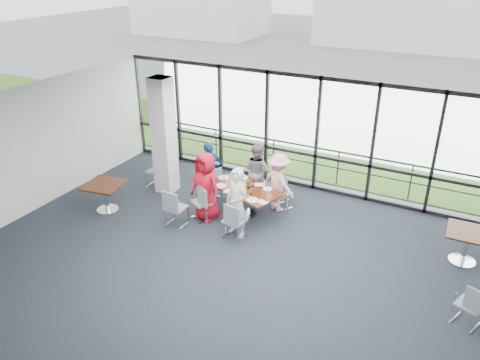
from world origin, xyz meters
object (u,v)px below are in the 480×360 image
at_px(structural_column, 164,137).
at_px(side_table_right, 468,236).
at_px(diner_far_left, 257,171).
at_px(diner_end, 210,171).
at_px(chair_main_fr, 283,193).
at_px(main_table, 246,193).
at_px(side_table_left, 105,188).
at_px(chair_main_fl, 260,184).
at_px(chair_spare_lb, 156,171).
at_px(diner_near_right, 237,203).
at_px(chair_main_nr, 235,221).
at_px(chair_main_nl, 203,202).
at_px(diner_near_left, 206,186).
at_px(chair_spare_la, 176,208).
at_px(chair_spare_r, 470,305).
at_px(chair_main_end, 210,184).
at_px(diner_far_right, 278,182).

relative_size(structural_column, side_table_right, 3.67).
relative_size(diner_far_left, diner_end, 0.99).
bearing_deg(chair_main_fr, main_table, 78.83).
bearing_deg(side_table_left, chair_main_fl, 37.47).
height_order(main_table, chair_spare_lb, chair_spare_lb).
bearing_deg(diner_near_right, chair_main_nr, -61.05).
relative_size(main_table, chair_main_nl, 2.16).
bearing_deg(chair_main_nr, chair_main_fl, 108.22).
relative_size(diner_end, chair_spare_lb, 1.74).
height_order(main_table, diner_near_right, diner_near_right).
distance_m(diner_near_left, diner_near_right, 1.09).
bearing_deg(chair_main_nr, diner_near_right, 109.22).
distance_m(chair_main_fr, chair_spare_la, 2.81).
bearing_deg(chair_main_nr, chair_main_nl, 169.01).
relative_size(main_table, diner_near_right, 1.21).
bearing_deg(diner_far_left, diner_near_right, 124.21).
distance_m(structural_column, diner_end, 1.53).
height_order(chair_main_fr, chair_spare_r, chair_spare_r).
bearing_deg(chair_main_end, chair_main_fl, 133.40).
bearing_deg(diner_far_left, chair_main_fr, -167.75).
bearing_deg(chair_main_nl, structural_column, -176.13).
height_order(side_table_right, chair_spare_r, chair_spare_r).
bearing_deg(chair_spare_r, chair_main_fr, 173.22).
relative_size(side_table_right, chair_spare_la, 0.92).
distance_m(chair_main_fl, chair_spare_lb, 3.03).
relative_size(diner_far_right, chair_main_nr, 1.67).
bearing_deg(side_table_right, diner_near_left, -170.72).
bearing_deg(diner_end, diner_far_right, 109.56).
distance_m(diner_far_right, chair_main_fl, 0.86).
xyz_separation_m(chair_main_fl, chair_main_fr, (0.75, -0.22, -0.00)).
distance_m(side_table_right, diner_near_left, 5.94).
bearing_deg(side_table_right, diner_far_right, 176.50).
distance_m(structural_column, chair_spare_la, 2.25).
height_order(chair_main_nr, chair_spare_r, chair_main_nr).
xyz_separation_m(diner_near_right, chair_spare_lb, (-3.26, 1.24, -0.39)).
relative_size(diner_far_left, chair_spare_la, 1.68).
relative_size(side_table_left, diner_end, 0.66).
bearing_deg(structural_column, side_table_right, 1.05).
distance_m(chair_main_nl, chair_main_nr, 1.18).
bearing_deg(diner_far_right, diner_end, 30.66).
distance_m(side_table_left, chair_spare_la, 2.03).
xyz_separation_m(side_table_left, side_table_right, (8.35, 1.81, -0.01)).
height_order(diner_near_left, diner_near_right, diner_near_left).
bearing_deg(diner_end, diner_far_left, 128.17).
xyz_separation_m(side_table_right, chair_spare_r, (0.20, -2.03, -0.20)).
height_order(side_table_right, diner_far_right, diner_far_right).
height_order(diner_end, chair_spare_lb, diner_end).
distance_m(diner_end, chair_spare_lb, 1.78).
relative_size(side_table_right, diner_near_right, 0.51).
bearing_deg(chair_main_end, diner_near_left, 41.70).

